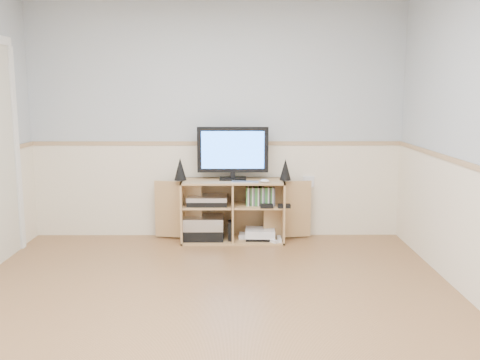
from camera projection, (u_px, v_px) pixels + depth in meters
name	position (u px, v px, depth m)	size (l,w,h in m)	color
room	(196.00, 145.00, 3.64)	(4.04, 4.54, 2.54)	#A87A4A
media_cabinet	(233.00, 209.00, 5.70)	(1.68, 0.40, 0.65)	tan
monitor	(233.00, 151.00, 5.60)	(0.74, 0.18, 0.56)	black
speaker_left	(180.00, 169.00, 5.60)	(0.13, 0.13, 0.24)	black
speaker_right	(285.00, 169.00, 5.60)	(0.12, 0.12, 0.22)	black
keyboard	(245.00, 182.00, 5.46)	(0.27, 0.11, 0.01)	silver
mouse	(265.00, 181.00, 5.46)	(0.10, 0.06, 0.04)	white
av_components	(205.00, 220.00, 5.67)	(0.51, 0.31, 0.47)	black
game_consoles	(259.00, 234.00, 5.68)	(0.45, 0.30, 0.11)	white
game_cases	(260.00, 196.00, 5.61)	(0.30, 0.14, 0.19)	#3F8C3F
wall_outlet	(309.00, 182.00, 5.82)	(0.12, 0.03, 0.12)	white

